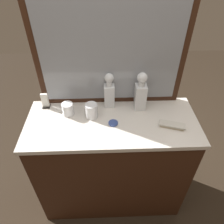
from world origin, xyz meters
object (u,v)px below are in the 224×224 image
object	(u,v)px
crystal_decanter_rear	(109,93)
crystal_tumbler_left	(92,111)
porcelain_dish	(113,123)
napkin_holder	(45,101)
crystal_tumbler_center	(68,110)
crystal_decanter_front	(140,95)
silver_brush_right	(172,125)

from	to	relation	value
crystal_decanter_rear	crystal_tumbler_left	distance (m)	0.18
crystal_tumbler_left	porcelain_dish	distance (m)	0.16
crystal_decanter_rear	porcelain_dish	distance (m)	0.22
napkin_holder	crystal_tumbler_left	bearing A→B (deg)	-19.92
crystal_tumbler_center	crystal_decanter_rear	bearing A→B (deg)	17.67
crystal_decanter_rear	crystal_decanter_front	bearing A→B (deg)	-10.70
crystal_decanter_front	porcelain_dish	world-z (taller)	crystal_decanter_front
silver_brush_right	napkin_holder	distance (m)	0.87
silver_brush_right	crystal_tumbler_left	bearing A→B (deg)	167.18
crystal_tumbler_left	silver_brush_right	world-z (taller)	crystal_tumbler_left
porcelain_dish	silver_brush_right	bearing A→B (deg)	-6.28
crystal_tumbler_left	silver_brush_right	xyz separation A→B (m)	(0.51, -0.12, -0.03)
crystal_decanter_rear	crystal_tumbler_left	xyz separation A→B (m)	(-0.12, -0.12, -0.06)
crystal_decanter_front	crystal_tumbler_left	xyz separation A→B (m)	(-0.33, -0.08, -0.07)
crystal_tumbler_center	silver_brush_right	world-z (taller)	crystal_tumbler_center
crystal_decanter_front	porcelain_dish	size ratio (longest dim) A/B	4.53
crystal_decanter_rear	silver_brush_right	distance (m)	0.47
crystal_tumbler_center	silver_brush_right	size ratio (longest dim) A/B	0.52
crystal_decanter_rear	crystal_tumbler_left	bearing A→B (deg)	-135.11
crystal_decanter_rear	napkin_holder	world-z (taller)	crystal_decanter_rear
crystal_tumbler_center	napkin_holder	bearing A→B (deg)	152.24
crystal_tumbler_left	crystal_decanter_rear	bearing A→B (deg)	44.89
crystal_tumbler_left	silver_brush_right	distance (m)	0.53
crystal_decanter_rear	crystal_decanter_front	distance (m)	0.21
crystal_decanter_front	porcelain_dish	bearing A→B (deg)	-140.48
crystal_tumbler_center	napkin_holder	world-z (taller)	napkin_holder
crystal_tumbler_center	porcelain_dish	size ratio (longest dim) A/B	1.43
porcelain_dish	napkin_holder	size ratio (longest dim) A/B	0.56
crystal_decanter_rear	silver_brush_right	size ratio (longest dim) A/B	1.50
crystal_decanter_rear	crystal_decanter_front	world-z (taller)	crystal_decanter_front
crystal_tumbler_center	porcelain_dish	xyz separation A→B (m)	(0.30, -0.11, -0.03)
crystal_decanter_rear	crystal_tumbler_center	xyz separation A→B (m)	(-0.28, -0.09, -0.06)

